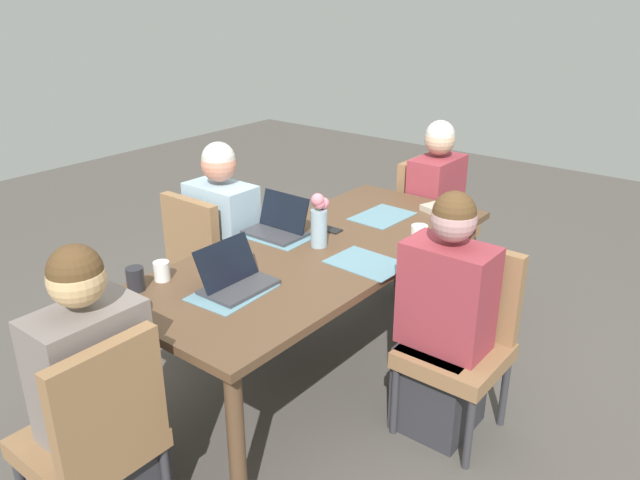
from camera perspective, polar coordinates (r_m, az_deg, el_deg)
The scene contains 22 objects.
ground_plane at distance 3.56m, azimuth 0.00°, elevation -11.80°, with size 10.00×10.00×0.00m, color #4C4742.
dining_table at distance 3.24m, azimuth 0.00°, elevation -2.05°, with size 2.15×0.90×0.74m.
chair_head_right_left_near at distance 2.49m, azimuth -19.78°, elevation -16.22°, with size 0.44×0.44×0.90m.
person_head_right_left_near at distance 2.55m, azimuth -19.65°, elevation -14.42°, with size 0.40×0.36×1.19m.
chair_head_left_left_mid at distance 4.41m, azimuth 9.89°, elevation 2.08°, with size 0.44×0.44×0.90m.
person_head_left_left_mid at distance 4.32m, azimuth 10.39°, elevation 1.99°, with size 0.40×0.36×1.19m.
chair_far_left_far at distance 3.01m, azimuth 12.93°, elevation -8.26°, with size 0.44×0.44×0.90m.
person_far_left_far at distance 2.95m, azimuth 11.28°, elevation -8.07°, with size 0.36×0.40×1.19m.
chair_near_right_near at distance 3.74m, azimuth -10.18°, elevation -1.69°, with size 0.44×0.44×0.90m.
person_near_right_near at distance 3.73m, azimuth -8.74°, elevation -1.18°, with size 0.36×0.40×1.19m.
flower_vase at distance 3.19m, azimuth -0.08°, elevation 1.98°, with size 0.11×0.09×0.29m.
placemat_head_right_left_near at distance 2.79m, azimuth -8.08°, elevation -4.72°, with size 0.36×0.26×0.00m, color slate.
placemat_head_left_left_mid at distance 3.68m, azimuth 5.73°, elevation 2.18°, with size 0.36×0.26×0.00m, color slate.
placemat_far_left_far at distance 3.05m, azimuth 4.29°, elevation -2.13°, with size 0.36×0.26×0.00m, color slate.
placemat_near_right_near at distance 3.38m, azimuth -3.92°, elevation 0.39°, with size 0.36×0.26×0.00m, color slate.
laptop_head_right_left_near at distance 2.81m, azimuth -7.81°, elevation -3.56°, with size 0.32×0.22×0.20m.
laptop_near_right_near at distance 3.39m, azimuth -3.91°, elevation 1.24°, with size 0.22×0.32×0.21m.
coffee_mug_near_left at distance 2.88m, azimuth -16.53°, elevation -3.44°, with size 0.08×0.08×0.11m, color #232328.
coffee_mug_near_right at distance 3.30m, azimuth 9.06°, elevation 0.50°, with size 0.09×0.09×0.10m, color white.
coffee_mug_centre_left at distance 2.95m, azimuth -14.27°, elevation -2.77°, with size 0.07×0.07×0.09m, color white.
book_red_cover at distance 3.82m, azimuth 10.90°, elevation 2.94°, with size 0.20×0.14×0.04m, color #B2A38E.
phone_black at distance 3.46m, azimuth 0.79°, elevation 1.00°, with size 0.15×0.07×0.01m, color black.
Camera 1 is at (2.31, 1.83, 2.00)m, focal length 34.97 mm.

